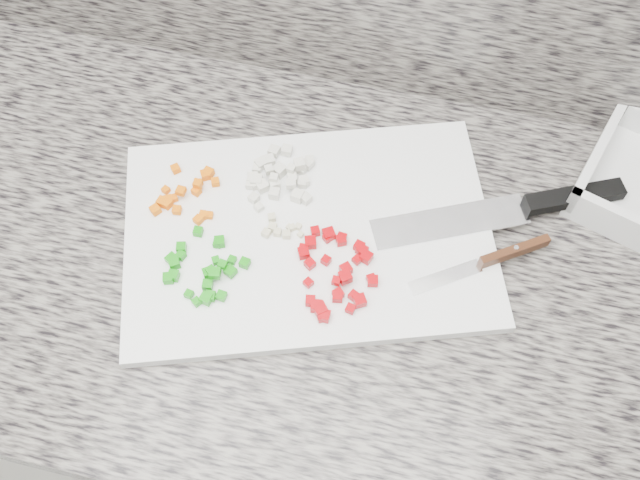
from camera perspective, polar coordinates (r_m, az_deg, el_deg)
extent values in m
cube|color=silver|center=(1.34, -3.40, -10.02)|extent=(3.92, 0.62, 0.86)
cube|color=slate|center=(0.93, -4.83, -0.92)|extent=(3.96, 0.64, 0.04)
cube|color=white|center=(0.91, -0.94, 0.47)|extent=(0.54, 0.44, 0.02)
cube|color=#E56504|center=(0.92, -9.27, 1.94)|extent=(0.01, 0.01, 0.01)
cube|color=#E56504|center=(0.94, -12.04, 3.16)|extent=(0.01, 0.01, 0.01)
cube|color=#E56504|center=(0.92, -9.33, 2.02)|extent=(0.01, 0.01, 0.01)
cube|color=#E56504|center=(0.92, -8.84, 1.97)|extent=(0.01, 0.01, 0.01)
cube|color=#E56504|center=(0.94, -13.03, 2.38)|extent=(0.02, 0.02, 0.01)
cube|color=#E56504|center=(0.95, -8.37, 4.61)|extent=(0.01, 0.01, 0.01)
cube|color=#E56504|center=(0.95, -8.93, 5.32)|extent=(0.01, 0.01, 0.01)
cube|color=#E56504|center=(0.94, -9.86, 3.87)|extent=(0.01, 0.01, 0.01)
cube|color=#E56504|center=(0.94, -9.75, 4.44)|extent=(0.01, 0.01, 0.01)
cube|color=#E56504|center=(0.95, -9.14, 5.17)|extent=(0.02, 0.02, 0.01)
cube|color=#E56504|center=(0.97, -11.48, 5.61)|extent=(0.02, 0.02, 0.01)
cube|color=#E56504|center=(0.95, -12.23, 3.94)|extent=(0.01, 0.01, 0.01)
cube|color=#E56504|center=(0.93, -11.38, 2.37)|extent=(0.01, 0.01, 0.01)
cube|color=#E56504|center=(0.93, -11.07, 3.88)|extent=(0.01, 0.01, 0.01)
cube|color=#E56504|center=(0.94, -12.14, 2.86)|extent=(0.02, 0.02, 0.01)
cube|color=#E56504|center=(0.94, -11.61, 3.30)|extent=(0.01, 0.01, 0.01)
cube|color=#E56504|center=(0.95, -9.72, 4.45)|extent=(0.01, 0.01, 0.01)
cube|color=#E56504|center=(0.92, -9.72, 1.60)|extent=(0.01, 0.01, 0.01)
cube|color=#E56504|center=(0.94, -12.50, 3.00)|extent=(0.01, 0.01, 0.01)
cube|color=beige|center=(0.94, -2.24, 4.95)|extent=(0.02, 0.02, 0.01)
cube|color=beige|center=(0.94, -5.39, 4.96)|extent=(0.02, 0.02, 0.01)
cube|color=beige|center=(0.95, -0.83, 6.40)|extent=(0.01, 0.01, 0.01)
cube|color=beige|center=(0.96, -2.67, 7.20)|extent=(0.01, 0.01, 0.01)
cube|color=beige|center=(0.93, -3.71, 4.97)|extent=(0.01, 0.01, 0.01)
cube|color=beige|center=(0.92, -1.14, 3.33)|extent=(0.02, 0.02, 0.01)
cube|color=beige|center=(0.92, -4.92, 2.65)|extent=(0.01, 0.01, 0.01)
cube|color=beige|center=(0.95, -0.98, 6.15)|extent=(0.02, 0.02, 0.01)
cube|color=beige|center=(0.94, -5.19, 4.45)|extent=(0.01, 0.01, 0.01)
cube|color=beige|center=(0.94, -1.66, 6.07)|extent=(0.02, 0.02, 0.01)
cube|color=beige|center=(0.95, -4.73, 6.12)|extent=(0.02, 0.02, 0.01)
cube|color=beige|center=(0.92, -1.81, 3.55)|extent=(0.02, 0.02, 0.01)
cube|color=beige|center=(0.93, -4.64, 4.34)|extent=(0.02, 0.02, 0.01)
cube|color=beige|center=(0.92, -5.31, 3.35)|extent=(0.02, 0.02, 0.01)
cube|color=beige|center=(0.96, -4.08, 6.40)|extent=(0.02, 0.02, 0.01)
cube|color=beige|center=(0.94, -1.30, 4.73)|extent=(0.02, 0.02, 0.01)
cube|color=beige|center=(0.94, -3.26, 5.58)|extent=(0.02, 0.02, 0.01)
cube|color=beige|center=(0.94, -2.32, 5.75)|extent=(0.01, 0.01, 0.01)
cube|color=beige|center=(0.92, -2.33, 4.55)|extent=(0.02, 0.02, 0.01)
cube|color=beige|center=(0.95, -1.47, 5.60)|extent=(0.01, 0.01, 0.01)
cube|color=beige|center=(0.93, -3.68, 3.73)|extent=(0.01, 0.01, 0.01)
cube|color=beige|center=(0.94, -5.09, 4.72)|extent=(0.02, 0.02, 0.01)
cube|color=beige|center=(0.96, -3.70, 7.12)|extent=(0.02, 0.02, 0.01)
cube|color=beige|center=(0.93, -3.65, 4.51)|extent=(0.02, 0.02, 0.01)
cube|color=beige|center=(0.93, -1.42, 4.57)|extent=(0.01, 0.01, 0.01)
cube|color=beige|center=(0.94, -4.10, 5.64)|extent=(0.01, 0.01, 0.01)
cube|color=beige|center=(0.95, -5.05, 5.72)|extent=(0.01, 0.01, 0.01)
cube|color=beige|center=(0.94, -5.58, 4.47)|extent=(0.01, 0.01, 0.01)
cube|color=#11880C|center=(0.90, -11.05, -1.21)|extent=(0.01, 0.01, 0.01)
cube|color=#11880C|center=(0.88, -7.05, -1.59)|extent=(0.01, 0.01, 0.01)
cube|color=#11880C|center=(0.90, -8.03, -0.14)|extent=(0.02, 0.02, 0.01)
cube|color=#11880C|center=(0.91, -9.73, 0.67)|extent=(0.01, 0.01, 0.01)
cube|color=#11880C|center=(0.86, -8.76, -4.45)|extent=(0.01, 0.01, 0.01)
cube|color=#11880C|center=(0.88, -12.04, -3.02)|extent=(0.01, 0.01, 0.01)
cube|color=#11880C|center=(0.87, -8.98, -3.59)|extent=(0.01, 0.01, 0.01)
cube|color=#11880C|center=(0.89, -11.76, -1.51)|extent=(0.02, 0.02, 0.01)
cube|color=#11880C|center=(0.87, -9.85, -4.90)|extent=(0.01, 0.01, 0.01)
cube|color=#11880C|center=(0.87, -8.41, -2.63)|extent=(0.02, 0.02, 0.01)
cube|color=#11880C|center=(0.88, -11.63, -2.81)|extent=(0.01, 0.01, 0.01)
cube|color=#11880C|center=(0.87, -7.81, -1.93)|extent=(0.01, 0.01, 0.01)
cube|color=#11880C|center=(0.88, -8.96, -2.62)|extent=(0.02, 0.02, 0.01)
cube|color=#11880C|center=(0.86, -9.10, -4.65)|extent=(0.02, 0.02, 0.01)
cube|color=#11880C|center=(0.86, -7.89, -4.44)|extent=(0.01, 0.01, 0.01)
cube|color=#11880C|center=(0.90, -11.03, -0.60)|extent=(0.01, 0.01, 0.01)
cube|color=#11880C|center=(0.88, -7.17, -2.50)|extent=(0.02, 0.02, 0.01)
cube|color=#11880C|center=(0.90, -8.23, -0.29)|extent=(0.01, 0.01, 0.01)
cube|color=#11880C|center=(0.87, -10.44, -4.28)|extent=(0.01, 0.01, 0.01)
cube|color=#11880C|center=(0.89, -11.57, -1.83)|extent=(0.02, 0.02, 0.01)
cube|color=#11880C|center=(0.87, -8.73, -2.42)|extent=(0.01, 0.01, 0.01)
cube|color=#11880C|center=(0.89, -8.32, -1.63)|extent=(0.01, 0.01, 0.01)
cube|color=#11880C|center=(0.88, -6.04, -1.84)|extent=(0.01, 0.01, 0.01)
cube|color=#AA0208|center=(0.85, 2.03, -2.98)|extent=(0.02, 0.02, 0.01)
cube|color=#AA0208|center=(0.86, 2.71, -4.48)|extent=(0.01, 0.01, 0.01)
cube|color=#AA0208|center=(0.87, -0.82, -1.92)|extent=(0.02, 0.02, 0.01)
cube|color=#AA0208|center=(0.85, 3.19, -4.87)|extent=(0.02, 0.02, 0.01)
cube|color=#AA0208|center=(0.85, -0.77, -4.89)|extent=(0.01, 0.01, 0.01)
cube|color=#AA0208|center=(0.88, 2.98, -1.58)|extent=(0.01, 0.01, 0.01)
cube|color=#AA0208|center=(0.89, 1.75, 0.16)|extent=(0.01, 0.01, 0.01)
cube|color=#AA0208|center=(0.88, 3.73, -1.37)|extent=(0.02, 0.02, 0.01)
cube|color=#AA0208|center=(0.86, -0.94, -3.43)|extent=(0.01, 0.01, 0.01)
cube|color=#AA0208|center=(0.85, 1.40, -4.55)|extent=(0.01, 0.01, 0.01)
cube|color=#AA0208|center=(0.88, 3.38, -0.81)|extent=(0.02, 0.02, 0.01)
cube|color=#AA0208|center=(0.88, -1.32, -0.75)|extent=(0.01, 0.01, 0.01)
cube|color=#AA0208|center=(0.90, -0.39, 0.70)|extent=(0.01, 0.01, 0.01)
cube|color=#AA0208|center=(0.89, 0.71, 0.49)|extent=(0.02, 0.02, 0.01)
cube|color=#AA0208|center=(0.89, 3.15, -0.50)|extent=(0.01, 0.01, 0.01)
cube|color=#AA0208|center=(0.89, 0.60, 0.18)|extent=(0.01, 0.01, 0.01)
cube|color=#AA0208|center=(0.87, 4.12, -3.12)|extent=(0.01, 0.01, 0.01)
cube|color=#AA0208|center=(0.88, -1.32, -1.04)|extent=(0.02, 0.02, 0.01)
cube|color=#AA0208|center=(0.85, 2.45, -5.51)|extent=(0.01, 0.01, 0.01)
cube|color=#AA0208|center=(0.89, 1.70, -0.02)|extent=(0.02, 0.02, 0.01)
cube|color=#AA0208|center=(0.88, 0.48, -1.64)|extent=(0.01, 0.01, 0.01)
cube|color=#AA0208|center=(0.84, 0.36, -6.08)|extent=(0.01, 0.01, 0.01)
cube|color=#AA0208|center=(0.85, 1.31, -3.28)|extent=(0.01, 0.01, 0.01)
cube|color=#AA0208|center=(0.86, 4.24, -3.28)|extent=(0.01, 0.01, 0.01)
cube|color=#AA0208|center=(0.85, 0.02, -5.56)|extent=(0.02, 0.02, 0.01)
cube|color=#AA0208|center=(0.85, -0.30, -5.32)|extent=(0.01, 0.01, 0.01)
cube|color=#AA0208|center=(0.86, 2.09, -2.36)|extent=(0.02, 0.02, 0.01)
cube|color=#AA0208|center=(0.84, 0.16, -6.17)|extent=(0.01, 0.01, 0.01)
cube|color=#AA0208|center=(0.86, 1.46, -4.34)|extent=(0.02, 0.02, 0.01)
cube|color=#AA0208|center=(0.89, -0.76, -0.19)|extent=(0.02, 0.02, 0.01)
cube|color=beige|center=(0.90, -1.75, 1.09)|extent=(0.01, 0.01, 0.01)
cube|color=beige|center=(0.91, -3.88, 1.80)|extent=(0.01, 0.01, 0.01)
cube|color=beige|center=(0.90, -2.70, 0.45)|extent=(0.01, 0.01, 0.01)
cube|color=beige|center=(0.90, -2.47, 1.04)|extent=(0.01, 0.01, 0.00)
cube|color=beige|center=(0.90, -3.82, 1.02)|extent=(0.01, 0.01, 0.01)
cube|color=beige|center=(0.90, -2.24, 1.01)|extent=(0.01, 0.01, 0.01)
cube|color=beige|center=(0.90, -1.57, 0.45)|extent=(0.01, 0.01, 0.01)
cube|color=beige|center=(0.90, -4.32, 0.56)|extent=(0.01, 0.01, 0.01)
cube|color=beige|center=(0.90, -3.42, 0.62)|extent=(0.01, 0.01, 0.01)
cube|color=white|center=(0.92, 10.34, 1.43)|extent=(0.20, 0.13, 0.00)
cube|color=black|center=(0.98, 19.68, 3.27)|extent=(0.13, 0.08, 0.02)
cylinder|color=white|center=(0.97, 19.83, 3.56)|extent=(0.01, 0.01, 0.00)
cube|color=white|center=(0.88, 9.98, -2.96)|extent=(0.09, 0.07, 0.00)
cube|color=#402210|center=(0.91, 15.29, -0.87)|extent=(0.08, 0.06, 0.02)
cylinder|color=white|center=(0.90, 15.42, -0.60)|extent=(0.01, 0.01, 0.00)
cube|color=silver|center=(1.02, 21.28, 6.47)|extent=(0.07, 0.18, 0.04)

